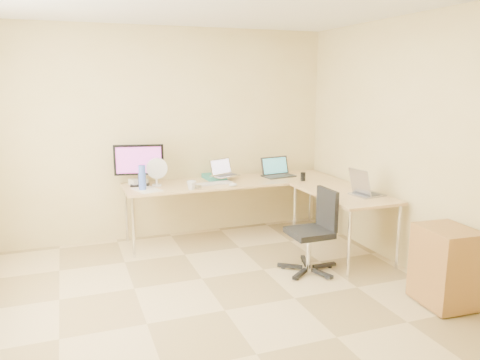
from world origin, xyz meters
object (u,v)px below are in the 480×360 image
object	(u,v)px
monitor	(139,165)
office_chair	(309,225)
desk_main	(232,209)
laptop_black	(279,167)
desk_return	(342,223)
cabinet	(445,266)
water_bottle	(142,178)
laptop_center	(225,168)
laptop_return	(368,184)
mug	(191,185)
desk_fan	(156,173)
keyboard	(213,184)

from	to	relation	value
monitor	office_chair	distance (m)	2.14
desk_main	laptop_black	xyz separation A→B (m)	(0.66, 0.05, 0.49)
desk_return	cabinet	world-z (taller)	desk_return
desk_return	water_bottle	bearing A→B (deg)	157.43
desk_main	monitor	bearing A→B (deg)	173.28
desk_return	cabinet	distance (m)	1.42
laptop_center	laptop_return	xyz separation A→B (m)	(1.20, -1.29, -0.04)
mug	desk_return	bearing A→B (deg)	-24.06
desk_return	water_bottle	xyz separation A→B (m)	(-2.10, 0.87, 0.51)
water_bottle	desk_fan	bearing A→B (deg)	40.14
laptop_black	laptop_return	xyz separation A→B (m)	(0.46, -1.28, -0.01)
desk_return	desk_main	bearing A→B (deg)	134.27
laptop_black	keyboard	bearing A→B (deg)	-178.08
laptop_return	mug	bearing A→B (deg)	53.33
laptop_black	cabinet	bearing A→B (deg)	-87.36
laptop_black	keyboard	distance (m)	0.97
laptop_center	cabinet	world-z (taller)	laptop_center
keyboard	water_bottle	distance (m)	0.85
laptop_black	keyboard	world-z (taller)	laptop_black
laptop_return	office_chair	size ratio (longest dim) A/B	0.41
monitor	office_chair	size ratio (longest dim) A/B	0.66
desk_fan	monitor	bearing A→B (deg)	157.47
mug	cabinet	xyz separation A→B (m)	(1.72, -2.11, -0.42)
mug	laptop_return	bearing A→B (deg)	-28.37
water_bottle	laptop_return	size ratio (longest dim) A/B	0.80
monitor	keyboard	world-z (taller)	monitor
desk_main	monitor	xyz separation A→B (m)	(-1.12, 0.13, 0.61)
mug	water_bottle	xyz separation A→B (m)	(-0.53, 0.17, 0.09)
desk_fan	office_chair	xyz separation A→B (m)	(1.30, -1.36, -0.39)
keyboard	office_chair	size ratio (longest dim) A/B	0.53
monitor	mug	distance (m)	0.70
desk_return	desk_fan	bearing A→B (deg)	151.56
desk_fan	office_chair	distance (m)	1.93
desk_main	laptop_return	bearing A→B (deg)	-47.51
office_chair	laptop_black	bearing A→B (deg)	77.69
desk_main	laptop_black	bearing A→B (deg)	4.48
mug	keyboard	bearing A→B (deg)	30.40
desk_return	laptop_black	world-z (taller)	laptop_black
desk_return	desk_fan	world-z (taller)	desk_fan
desk_fan	office_chair	size ratio (longest dim) A/B	0.36
water_bottle	office_chair	distance (m)	1.95
cabinet	laptop_return	bearing A→B (deg)	94.19
laptop_center	desk_fan	distance (m)	0.86
desk_fan	water_bottle	bearing A→B (deg)	-134.36
mug	cabinet	size ratio (longest dim) A/B	0.16
laptop_center	mug	world-z (taller)	laptop_center
keyboard	desk_fan	xyz separation A→B (m)	(-0.65, 0.15, 0.14)
laptop_center	office_chair	distance (m)	1.51
monitor	mug	world-z (taller)	monitor
desk_return	laptop_return	size ratio (longest dim) A/B	3.60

